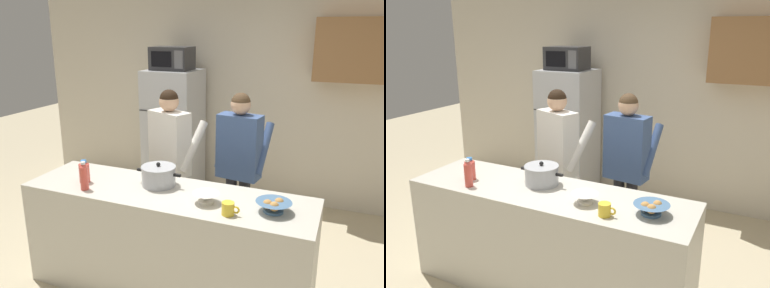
# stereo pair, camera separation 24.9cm
# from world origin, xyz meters

# --- Properties ---
(ground_plane) EXTENTS (14.00, 14.00, 0.00)m
(ground_plane) POSITION_xyz_m (0.00, 0.00, 0.00)
(ground_plane) COLOR #C6B793
(back_wall_unit) EXTENTS (6.00, 0.48, 2.60)m
(back_wall_unit) POSITION_xyz_m (0.25, 2.26, 1.40)
(back_wall_unit) COLOR beige
(back_wall_unit) RESTS_ON ground
(kitchen_island) EXTENTS (2.38, 0.68, 0.92)m
(kitchen_island) POSITION_xyz_m (0.00, 0.00, 0.46)
(kitchen_island) COLOR beige
(kitchen_island) RESTS_ON ground
(refrigerator) EXTENTS (0.64, 0.68, 1.69)m
(refrigerator) POSITION_xyz_m (-0.79, 1.85, 0.85)
(refrigerator) COLOR #B7BABF
(refrigerator) RESTS_ON ground
(microwave) EXTENTS (0.48, 0.37, 0.28)m
(microwave) POSITION_xyz_m (-0.79, 1.83, 1.83)
(microwave) COLOR #2D2D30
(microwave) RESTS_ON refrigerator
(person_near_pot) EXTENTS (0.60, 0.55, 1.63)m
(person_near_pot) POSITION_xyz_m (-0.30, 0.71, 1.01)
(person_near_pot) COLOR #33384C
(person_near_pot) RESTS_ON ground
(person_by_sink) EXTENTS (0.53, 0.46, 1.62)m
(person_by_sink) POSITION_xyz_m (0.36, 0.88, 1.00)
(person_by_sink) COLOR black
(person_by_sink) RESTS_ON ground
(cooking_pot) EXTENTS (0.40, 0.29, 0.20)m
(cooking_pot) POSITION_xyz_m (-0.11, 0.10, 1.00)
(cooking_pot) COLOR #ADAFB5
(cooking_pot) RESTS_ON kitchen_island
(coffee_mug) EXTENTS (0.13, 0.09, 0.10)m
(coffee_mug) POSITION_xyz_m (0.59, -0.20, 0.97)
(coffee_mug) COLOR yellow
(coffee_mug) RESTS_ON kitchen_island
(bread_bowl) EXTENTS (0.26, 0.26, 0.10)m
(bread_bowl) POSITION_xyz_m (0.87, -0.04, 0.97)
(bread_bowl) COLOR #4C7299
(bread_bowl) RESTS_ON kitchen_island
(empty_bowl) EXTENTS (0.21, 0.21, 0.08)m
(empty_bowl) POSITION_xyz_m (0.37, -0.07, 0.97)
(empty_bowl) COLOR white
(empty_bowl) RESTS_ON kitchen_island
(bottle_near_edge) EXTENTS (0.09, 0.09, 0.20)m
(bottle_near_edge) POSITION_xyz_m (-0.73, -0.08, 1.02)
(bottle_near_edge) COLOR #D84C3F
(bottle_near_edge) RESTS_ON kitchen_island
(bottle_mid_counter) EXTENTS (0.07, 0.07, 0.24)m
(bottle_mid_counter) POSITION_xyz_m (-0.63, -0.21, 1.04)
(bottle_mid_counter) COLOR #D84C3F
(bottle_mid_counter) RESTS_ON kitchen_island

